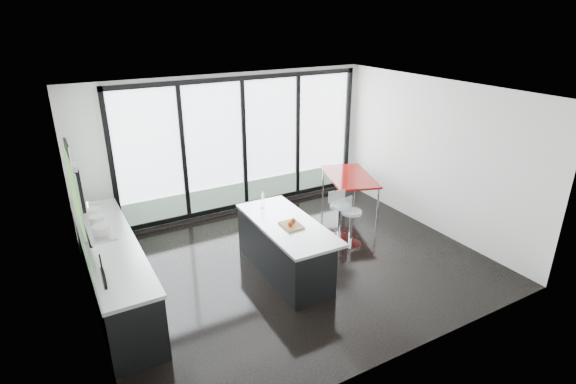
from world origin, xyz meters
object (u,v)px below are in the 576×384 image
bar_stool_near (351,228)px  red_table (349,194)px  bar_stool_far (339,221)px  island (283,247)px

bar_stool_near → red_table: 1.45m
bar_stool_far → red_table: 1.24m
bar_stool_near → bar_stool_far: (-0.03, 0.30, 0.01)m
island → red_table: island is taller
bar_stool_far → red_table: red_table is taller
red_table → bar_stool_near: bearing=-125.2°
island → bar_stool_far: size_ratio=3.07×
island → bar_stool_near: 1.47m
island → bar_stool_near: (1.46, 0.18, -0.10)m
red_table → island: bearing=-149.3°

